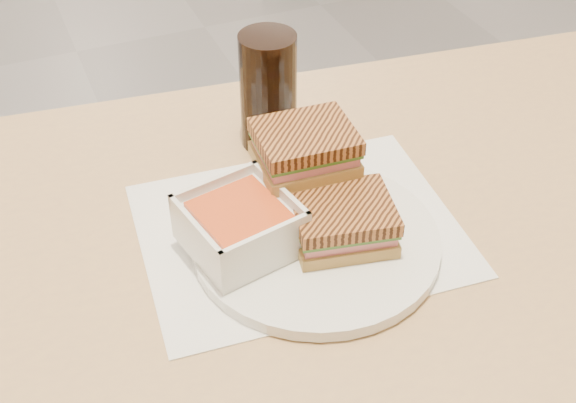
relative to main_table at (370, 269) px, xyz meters
name	(u,v)px	position (x,y,z in m)	size (l,w,h in m)	color
main_table	(370,269)	(0.00, 0.00, 0.00)	(1.27, 0.84, 0.75)	tan
tray_liner	(299,230)	(-0.11, 0.00, 0.12)	(0.41, 0.33, 0.00)	white
plate	(316,241)	(-0.10, -0.04, 0.12)	(0.30, 0.30, 0.02)	white
soup_bowl	(240,227)	(-0.19, -0.02, 0.16)	(0.14, 0.14, 0.06)	white
panini_lower	(342,222)	(-0.08, -0.05, 0.16)	(0.13, 0.12, 0.05)	tan
panini_upper	(305,148)	(-0.09, 0.04, 0.21)	(0.12, 0.10, 0.05)	tan
cola_glass	(268,91)	(-0.07, 0.19, 0.20)	(0.08, 0.08, 0.17)	black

